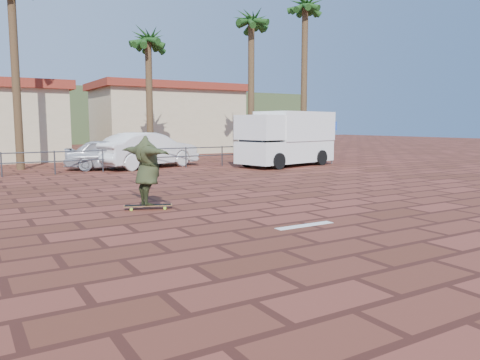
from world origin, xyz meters
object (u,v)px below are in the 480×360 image
at_px(campervan, 287,137).
at_px(car_silver, 112,154).
at_px(car_white, 148,150).
at_px(skateboarder, 147,170).
at_px(longboard, 148,206).

height_order(campervan, car_silver, campervan).
distance_m(car_silver, car_white, 1.75).
relative_size(campervan, car_white, 1.09).
distance_m(skateboarder, car_silver, 10.95).
relative_size(longboard, car_white, 0.23).
bearing_deg(car_white, skateboarder, 142.09).
relative_size(campervan, car_silver, 1.34).
xyz_separation_m(longboard, skateboarder, (-0.00, -0.00, 0.88)).
bearing_deg(campervan, car_silver, 148.99).
bearing_deg(campervan, car_white, 144.48).
xyz_separation_m(longboard, car_silver, (2.16, 10.73, 0.62)).
relative_size(skateboarder, car_white, 0.41).
height_order(longboard, campervan, campervan).
height_order(skateboarder, car_white, skateboarder).
xyz_separation_m(longboard, campervan, (10.27, 8.08, 1.34)).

